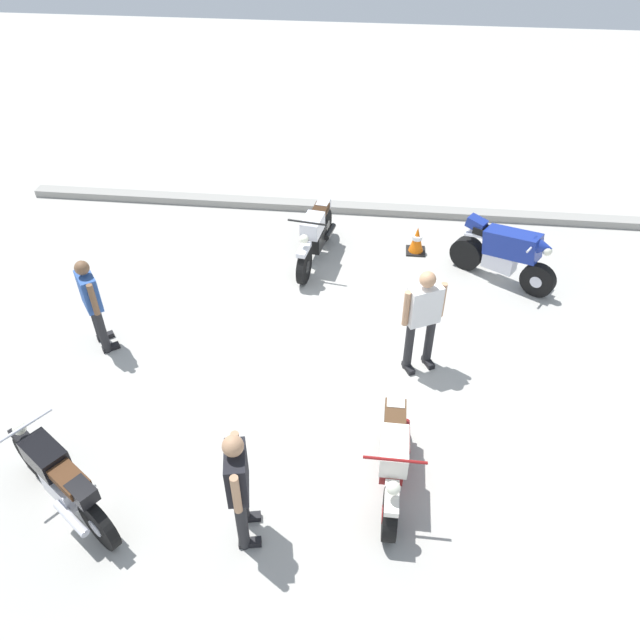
{
  "coord_description": "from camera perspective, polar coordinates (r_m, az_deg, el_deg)",
  "views": [
    {
      "loc": [
        0.51,
        -6.82,
        6.43
      ],
      "look_at": [
        -0.24,
        0.02,
        0.75
      ],
      "focal_mm": 34.22,
      "sensor_mm": 36.0,
      "label": 1
    }
  ],
  "objects": [
    {
      "name": "traffic_cone",
      "position": [
        11.76,
        9.04,
        7.39
      ],
      "size": [
        0.36,
        0.36,
        0.53
      ],
      "color": "black",
      "rests_on": "ground"
    },
    {
      "name": "person_in_black_shirt",
      "position": [
        6.77,
        -7.65,
        -14.83
      ],
      "size": [
        0.39,
        0.65,
        1.68
      ],
      "rotation": [
        0.0,
        0.0,
        0.2
      ],
      "color": "#262628",
      "rests_on": "ground"
    },
    {
      "name": "motorcycle_black_cruiser",
      "position": [
        7.88,
        -23.15,
        -13.55
      ],
      "size": [
        1.79,
        1.28,
        1.09
      ],
      "rotation": [
        0.0,
        0.0,
        2.54
      ],
      "color": "black",
      "rests_on": "ground"
    },
    {
      "name": "motorcycle_cream_vintage",
      "position": [
        7.57,
        6.82,
        -12.53
      ],
      "size": [
        0.7,
        1.95,
        1.07
      ],
      "rotation": [
        0.0,
        0.0,
        4.7
      ],
      "color": "black",
      "rests_on": "ground"
    },
    {
      "name": "motorcycle_silver_cruiser",
      "position": [
        11.27,
        -0.44,
        7.92
      ],
      "size": [
        0.75,
        2.08,
        1.09
      ],
      "rotation": [
        0.0,
        0.0,
        4.56
      ],
      "color": "black",
      "rests_on": "ground"
    },
    {
      "name": "curb_edge",
      "position": [
        13.08,
        3.3,
        10.41
      ],
      "size": [
        14.0,
        0.3,
        0.15
      ],
      "primitive_type": "cube",
      "color": "gray",
      "rests_on": "ground"
    },
    {
      "name": "motorcycle_blue_sportbike",
      "position": [
        11.13,
        16.93,
        6.07
      ],
      "size": [
        1.75,
        1.2,
        1.14
      ],
      "rotation": [
        0.0,
        0.0,
        5.72
      ],
      "color": "black",
      "rests_on": "ground"
    },
    {
      "name": "person_in_blue_shirt",
      "position": [
        9.68,
        -20.56,
        1.72
      ],
      "size": [
        0.5,
        0.55,
        1.58
      ],
      "rotation": [
        0.0,
        0.0,
        0.65
      ],
      "color": "#262628",
      "rests_on": "ground"
    },
    {
      "name": "ground_plane",
      "position": [
        9.38,
        1.46,
        -3.71
      ],
      "size": [
        40.0,
        40.0,
        0.0
      ],
      "primitive_type": "plane",
      "color": "#ADAAA3"
    },
    {
      "name": "person_in_white_shirt",
      "position": [
        8.78,
        9.61,
        0.5
      ],
      "size": [
        0.63,
        0.47,
        1.7
      ],
      "rotation": [
        0.0,
        0.0,
        5.18
      ],
      "color": "#262628",
      "rests_on": "ground"
    }
  ]
}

